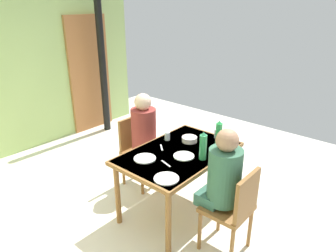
{
  "coord_description": "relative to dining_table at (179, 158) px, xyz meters",
  "views": [
    {
      "loc": [
        -1.88,
        -2.01,
        2.21
      ],
      "look_at": [
        0.4,
        -0.06,
        0.99
      ],
      "focal_mm": 33.02,
      "sensor_mm": 36.0,
      "label": 1
    }
  ],
  "objects": [
    {
      "name": "chair_near_diner",
      "position": [
        -0.16,
        -0.77,
        -0.16
      ],
      "size": [
        0.4,
        0.4,
        0.87
      ],
      "color": "brown",
      "rests_on": "ground_plane"
    },
    {
      "name": "dinner_plate_near_right",
      "position": [
        -0.49,
        -0.25,
        0.09
      ],
      "size": [
        0.23,
        0.23,
        0.01
      ],
      "primitive_type": "cylinder",
      "color": "white",
      "rests_on": "dining_table"
    },
    {
      "name": "dining_table",
      "position": [
        0.0,
        0.0,
        0.0
      ],
      "size": [
        1.29,
        0.83,
        0.74
      ],
      "color": "brown",
      "rests_on": "ground_plane"
    },
    {
      "name": "serving_bowl_center",
      "position": [
        0.27,
        0.07,
        0.11
      ],
      "size": [
        0.17,
        0.17,
        0.05
      ],
      "primitive_type": "cylinder",
      "color": "silver",
      "rests_on": "dining_table"
    },
    {
      "name": "drinking_glass_by_near_diner",
      "position": [
        0.32,
        -0.09,
        0.13
      ],
      "size": [
        0.06,
        0.06,
        0.11
      ],
      "primitive_type": "cylinder",
      "color": "silver",
      "rests_on": "dining_table"
    },
    {
      "name": "person_near_diner",
      "position": [
        -0.16,
        -0.63,
        0.12
      ],
      "size": [
        0.3,
        0.37,
        0.77
      ],
      "color": "#346353",
      "rests_on": "ground_plane"
    },
    {
      "name": "drinking_glass_spare_center",
      "position": [
        0.14,
        0.28,
        0.13
      ],
      "size": [
        0.06,
        0.06,
        0.09
      ],
      "primitive_type": "cylinder",
      "color": "silver",
      "rests_on": "dining_table"
    },
    {
      "name": "dinner_plate_near_left",
      "position": [
        -0.35,
        0.16,
        0.09
      ],
      "size": [
        0.22,
        0.22,
        0.01
      ],
      "primitive_type": "cylinder",
      "color": "white",
      "rests_on": "dining_table"
    },
    {
      "name": "water_bottle_green_near",
      "position": [
        0.44,
        -0.21,
        0.21
      ],
      "size": [
        0.07,
        0.07,
        0.27
      ],
      "color": "green",
      "rests_on": "dining_table"
    },
    {
      "name": "drinking_glass_by_far_diner",
      "position": [
        0.56,
        -0.11,
        0.13
      ],
      "size": [
        0.06,
        0.06,
        0.11
      ],
      "primitive_type": "cylinder",
      "color": "silver",
      "rests_on": "dining_table"
    },
    {
      "name": "person_far_diner",
      "position": [
        0.13,
        0.63,
        0.12
      ],
      "size": [
        0.3,
        0.37,
        0.77
      ],
      "rotation": [
        0.0,
        0.0,
        3.14
      ],
      "color": "brown",
      "rests_on": "ground_plane"
    },
    {
      "name": "cutlery_fork_near",
      "position": [
        -0.29,
        -0.07,
        0.08
      ],
      "size": [
        0.06,
        0.15,
        0.0
      ],
      "primitive_type": "cube",
      "rotation": [
        0.0,
        0.0,
        1.3
      ],
      "color": "silver",
      "rests_on": "dining_table"
    },
    {
      "name": "ground_plane",
      "position": [
        -0.4,
        0.21,
        -0.66
      ],
      "size": [
        6.83,
        6.83,
        0.0
      ],
      "primitive_type": "plane",
      "color": "silver"
    },
    {
      "name": "cutlery_knife_near",
      "position": [
        -0.05,
        0.2,
        0.08
      ],
      "size": [
        0.11,
        0.12,
        0.0
      ],
      "primitive_type": "cube",
      "rotation": [
        0.0,
        0.0,
        3.99
      ],
      "color": "silver",
      "rests_on": "dining_table"
    },
    {
      "name": "door_wooden",
      "position": [
        0.92,
        2.76,
        0.34
      ],
      "size": [
        0.8,
        0.05,
        2.0
      ],
      "primitive_type": "cube",
      "color": "#9D6135",
      "rests_on": "ground_plane"
    },
    {
      "name": "chair_far_diner",
      "position": [
        0.13,
        0.77,
        -0.16
      ],
      "size": [
        0.4,
        0.4,
        0.87
      ],
      "rotation": [
        0.0,
        0.0,
        3.14
      ],
      "color": "brown",
      "rests_on": "ground_plane"
    },
    {
      "name": "stove_pipe_column",
      "position": [
        1.01,
        2.49,
        0.78
      ],
      "size": [
        0.12,
        0.12,
        2.88
      ],
      "primitive_type": "cylinder",
      "color": "black",
      "rests_on": "ground_plane"
    },
    {
      "name": "wall_back",
      "position": [
        -0.4,
        2.84,
        0.78
      ],
      "size": [
        4.46,
        0.1,
        2.88
      ],
      "primitive_type": "cube",
      "color": "#9DBC6F",
      "rests_on": "ground_plane"
    },
    {
      "name": "water_bottle_green_far",
      "position": [
        0.03,
        -0.28,
        0.22
      ],
      "size": [
        0.07,
        0.07,
        0.29
      ],
      "color": "#339756",
      "rests_on": "dining_table"
    },
    {
      "name": "dinner_plate_far_center",
      "position": [
        -0.06,
        -0.11,
        0.09
      ],
      "size": [
        0.21,
        0.21,
        0.01
      ],
      "primitive_type": "cylinder",
      "color": "white",
      "rests_on": "dining_table"
    }
  ]
}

